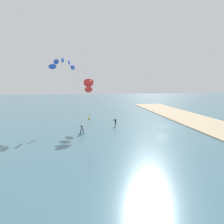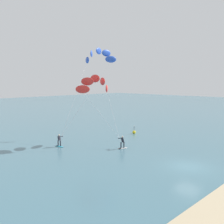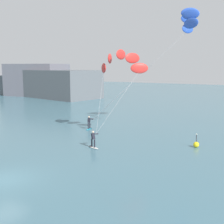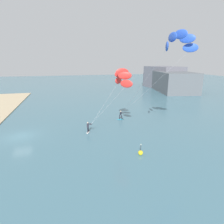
{
  "view_description": "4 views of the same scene",
  "coord_description": "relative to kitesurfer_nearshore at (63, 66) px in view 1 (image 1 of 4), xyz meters",
  "views": [
    {
      "loc": [
        -37.45,
        16.33,
        8.83
      ],
      "look_at": [
        -1.13,
        10.85,
        3.31
      ],
      "focal_mm": 30.9,
      "sensor_mm": 36.0,
      "label": 1
    },
    {
      "loc": [
        -24.82,
        -12.9,
        8.82
      ],
      "look_at": [
        1.3,
        12.14,
        4.59
      ],
      "focal_mm": 43.1,
      "sensor_mm": 36.0,
      "label": 2
    },
    {
      "loc": [
        15.95,
        -13.01,
        7.81
      ],
      "look_at": [
        1.26,
        12.82,
        3.15
      ],
      "focal_mm": 46.42,
      "sensor_mm": 36.0,
      "label": 3
    },
    {
      "loc": [
        27.87,
        6.8,
        10.72
      ],
      "look_at": [
        -0.12,
        13.91,
        2.75
      ],
      "focal_mm": 29.76,
      "sensor_mm": 36.0,
      "label": 4
    }
  ],
  "objects": [
    {
      "name": "kitesurfer_mid_water",
      "position": [
        -5.43,
        -5.43,
        -4.48
      ],
      "size": [
        6.08,
        6.79,
        9.67
      ],
      "color": "white",
      "rests_on": "ground"
    },
    {
      "name": "sand_strip",
      "position": [
        -6.45,
        -30.58,
        -12.49
      ],
      "size": [
        80.0,
        11.08,
        0.16
      ],
      "primitive_type": "cube",
      "color": "tan",
      "rests_on": "ground"
    },
    {
      "name": "ground_plane",
      "position": [
        -6.45,
        -20.42,
        -12.57
      ],
      "size": [
        240.0,
        240.0,
        0.0
      ],
      "primitive_type": "plane",
      "color": "#426B7A"
    },
    {
      "name": "marker_buoy",
      "position": [
        3.09,
        -5.48,
        -12.27
      ],
      "size": [
        0.56,
        0.56,
        1.38
      ],
      "color": "yellow",
      "rests_on": "ground"
    },
    {
      "name": "kitesurfer_nearshore",
      "position": [
        0.0,
        0.0,
        0.0
      ],
      "size": [
        13.07,
        7.73,
        14.33
      ],
      "color": "#23ADD1",
      "rests_on": "ground"
    }
  ]
}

